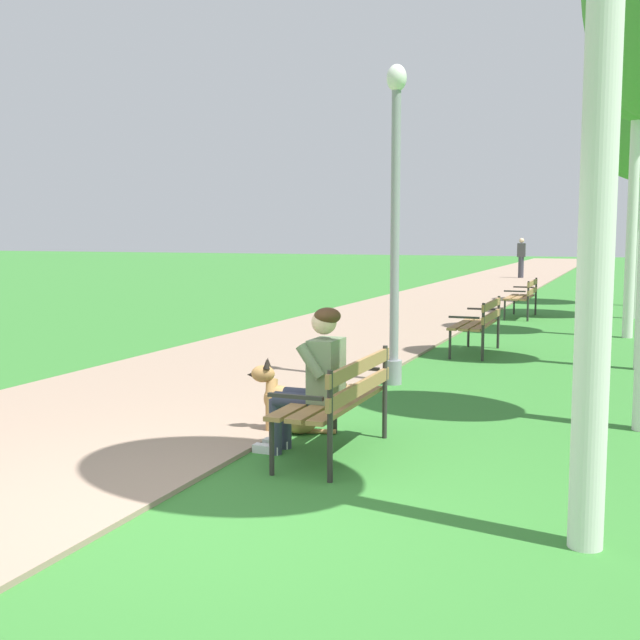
% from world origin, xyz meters
% --- Properties ---
extents(ground_plane, '(120.00, 120.00, 0.00)m').
position_xyz_m(ground_plane, '(0.00, 0.00, 0.00)').
color(ground_plane, '#33752D').
extents(paved_path, '(3.83, 60.00, 0.04)m').
position_xyz_m(paved_path, '(-2.31, 24.00, 0.02)').
color(paved_path, gray).
rests_on(paved_path, ground).
extents(park_bench_near, '(0.55, 1.50, 0.85)m').
position_xyz_m(park_bench_near, '(0.35, 1.59, 0.51)').
color(park_bench_near, olive).
rests_on(park_bench_near, ground).
extents(park_bench_mid, '(0.55, 1.50, 0.85)m').
position_xyz_m(park_bench_mid, '(0.39, 7.66, 0.51)').
color(park_bench_mid, olive).
rests_on(park_bench_mid, ground).
extents(park_bench_far, '(0.55, 1.50, 0.85)m').
position_xyz_m(park_bench_far, '(0.33, 13.23, 0.51)').
color(park_bench_far, olive).
rests_on(park_bench_far, ground).
extents(person_seated_on_near_bench, '(0.74, 0.49, 1.25)m').
position_xyz_m(person_seated_on_near_bench, '(0.14, 1.54, 0.68)').
color(person_seated_on_near_bench, '#33384C').
rests_on(person_seated_on_near_bench, ground).
extents(dog_shepherd, '(0.81, 0.41, 0.71)m').
position_xyz_m(dog_shepherd, '(-0.35, 2.11, 0.26)').
color(dog_shepherd, '#B27F47').
rests_on(dog_shepherd, ground).
extents(lamp_post_near, '(0.24, 0.24, 3.84)m').
position_xyz_m(lamp_post_near, '(-0.13, 4.79, 1.99)').
color(lamp_post_near, gray).
rests_on(lamp_post_near, ground).
extents(birch_tree_fourth, '(1.59, 1.54, 6.16)m').
position_xyz_m(birch_tree_fourth, '(2.50, 10.51, 4.90)').
color(birch_tree_fourth, silver).
rests_on(birch_tree_fourth, ground).
extents(pedestrian_distant, '(0.32, 0.22, 1.65)m').
position_xyz_m(pedestrian_distant, '(-1.75, 28.40, 0.84)').
color(pedestrian_distant, '#383842').
rests_on(pedestrian_distant, ground).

